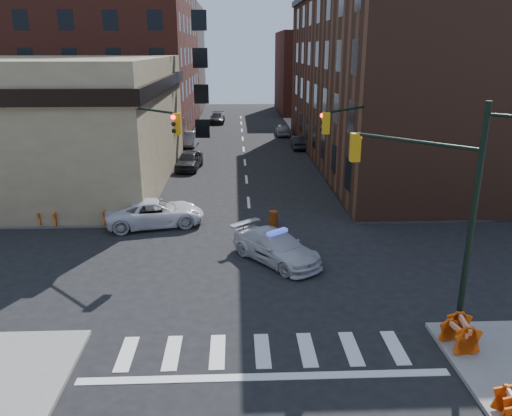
{
  "coord_description": "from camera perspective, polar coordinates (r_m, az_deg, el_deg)",
  "views": [
    {
      "loc": [
        -0.81,
        -21.18,
        9.66
      ],
      "look_at": [
        0.15,
        1.97,
        2.2
      ],
      "focal_mm": 35.0,
      "sensor_mm": 36.0,
      "label": 1
    }
  ],
  "objects": [
    {
      "name": "police_car",
      "position": [
        23.55,
        2.31,
        -4.48
      ],
      "size": [
        4.62,
        5.14,
        1.44
      ],
      "primitive_type": "imported",
      "rotation": [
        0.0,
        0.0,
        0.66
      ],
      "color": "silver",
      "rests_on": "ground"
    },
    {
      "name": "filler_nw",
      "position": [
        84.57,
        -13.27,
        16.27
      ],
      "size": [
        20.0,
        18.0,
        16.0
      ],
      "primitive_type": "cube",
      "color": "brown",
      "rests_on": "ground"
    },
    {
      "name": "barricade_se_d",
      "position": [
        15.76,
        27.13,
        -19.74
      ],
      "size": [
        0.68,
        1.13,
        0.8
      ],
      "primitive_type": null,
      "rotation": [
        0.0,
        0.0,
        1.43
      ],
      "color": "#C53B09",
      "rests_on": "sidewalk_se"
    },
    {
      "name": "parked_car_enear",
      "position": [
        50.53,
        4.87,
        7.49
      ],
      "size": [
        1.42,
        3.88,
        1.27
      ],
      "primitive_type": "imported",
      "rotation": [
        0.0,
        0.0,
        3.16
      ],
      "color": "black",
      "rests_on": "ground"
    },
    {
      "name": "signal_pole_se",
      "position": [
        17.82,
        20.34,
        0.25
      ],
      "size": [
        5.4,
        5.27,
        8.0
      ],
      "rotation": [
        0.0,
        0.0,
        2.36
      ],
      "color": "black",
      "rests_on": "sidewalk_se"
    },
    {
      "name": "pedestrian_b",
      "position": [
        30.4,
        -22.6,
        0.03
      ],
      "size": [
        1.11,
        1.01,
        1.85
      ],
      "primitive_type": "imported",
      "rotation": [
        0.0,
        0.0,
        0.43
      ],
      "color": "black",
      "rests_on": "sidewalk_nw"
    },
    {
      "name": "apartment_block",
      "position": [
        63.73,
        -19.6,
        18.99
      ],
      "size": [
        25.0,
        25.0,
        24.0
      ],
      "primitive_type": "cube",
      "color": "#5F281E",
      "rests_on": "ground"
    },
    {
      "name": "commercial_row_ne",
      "position": [
        45.89,
        15.6,
        13.9
      ],
      "size": [
        14.0,
        34.0,
        14.0
      ],
      "primitive_type": "cube",
      "color": "#502E20",
      "rests_on": "ground"
    },
    {
      "name": "bank_building",
      "position": [
        41.33,
        -25.75,
        8.94
      ],
      "size": [
        22.0,
        22.0,
        9.0
      ],
      "primitive_type": "cube",
      "color": "tan",
      "rests_on": "ground"
    },
    {
      "name": "signal_pole_nw",
      "position": [
        27.51,
        -12.97,
        6.24
      ],
      "size": [
        3.58,
        3.67,
        8.0
      ],
      "rotation": [
        0.0,
        0.0,
        -0.79
      ],
      "color": "black",
      "rests_on": "sidewalk_nw"
    },
    {
      "name": "barricade_se_b",
      "position": [
        18.4,
        22.58,
        -13.07
      ],
      "size": [
        0.77,
        1.33,
        0.95
      ],
      "primitive_type": null,
      "rotation": [
        0.0,
        0.0,
        1.46
      ],
      "color": "#D6420A",
      "rests_on": "sidewalk_se"
    },
    {
      "name": "ground",
      "position": [
        23.29,
        -0.17,
        -6.66
      ],
      "size": [
        140.0,
        140.0,
        0.0
      ],
      "primitive_type": "plane",
      "color": "black",
      "rests_on": "ground"
    },
    {
      "name": "barricade_nw_a",
      "position": [
        29.17,
        -15.89,
        -0.87
      ],
      "size": [
        1.35,
        0.72,
        0.98
      ],
      "primitive_type": null,
      "rotation": [
        0.0,
        0.0,
        0.05
      ],
      "color": "#D05709",
      "rests_on": "sidewalk_nw"
    },
    {
      "name": "pickup",
      "position": [
        28.78,
        -11.45,
        -0.53
      ],
      "size": [
        5.91,
        3.7,
        1.52
      ],
      "primitive_type": "imported",
      "rotation": [
        0.0,
        0.0,
        1.8
      ],
      "color": "silver",
      "rests_on": "ground"
    },
    {
      "name": "tree_ne_far",
      "position": [
        56.14,
        6.27,
        11.43
      ],
      "size": [
        3.0,
        3.0,
        4.85
      ],
      "color": "black",
      "rests_on": "sidewalk_ne"
    },
    {
      "name": "barrel_road",
      "position": [
        28.22,
        2.0,
        -1.23
      ],
      "size": [
        0.65,
        0.65,
        0.88
      ],
      "primitive_type": "cylinder",
      "rotation": [
        0.0,
        0.0,
        0.39
      ],
      "color": "red",
      "rests_on": "ground"
    },
    {
      "name": "parked_car_efar",
      "position": [
        58.18,
        3.08,
        8.93
      ],
      "size": [
        1.63,
        3.95,
        1.34
      ],
      "primitive_type": "imported",
      "rotation": [
        0.0,
        0.0,
        3.13
      ],
      "color": "#94969C",
      "rests_on": "ground"
    },
    {
      "name": "barricade_nw_b",
      "position": [
        30.25,
        -22.55,
        -1.02
      ],
      "size": [
        1.21,
        0.67,
        0.88
      ],
      "primitive_type": null,
      "rotation": [
        0.0,
        0.0,
        -0.08
      ],
      "color": "#D35609",
      "rests_on": "sidewalk_nw"
    },
    {
      "name": "tree_ne_near",
      "position": [
        48.3,
        7.67,
        10.35
      ],
      "size": [
        3.0,
        3.0,
        4.85
      ],
      "color": "black",
      "rests_on": "sidewalk_ne"
    },
    {
      "name": "sidewalk_ne",
      "position": [
        59.73,
        21.33,
        7.4
      ],
      "size": [
        34.0,
        54.5,
        0.15
      ],
      "primitive_type": "cube",
      "color": "gray",
      "rests_on": "ground"
    },
    {
      "name": "signal_pole_ne",
      "position": [
        27.87,
        11.54,
        6.48
      ],
      "size": [
        3.67,
        3.58,
        8.0
      ],
      "rotation": [
        0.0,
        0.0,
        -2.36
      ],
      "color": "black",
      "rests_on": "sidewalk_ne"
    },
    {
      "name": "pedestrian_c",
      "position": [
        33.27,
        -23.78,
        1.24
      ],
      "size": [
        1.1,
        0.8,
        1.73
      ],
      "primitive_type": "imported",
      "rotation": [
        0.0,
        0.0,
        0.42
      ],
      "color": "black",
      "rests_on": "sidewalk_nw"
    },
    {
      "name": "parked_car_wnear",
      "position": [
        41.94,
        -7.66,
        5.44
      ],
      "size": [
        2.33,
        4.66,
        1.53
      ],
      "primitive_type": "imported",
      "rotation": [
        0.0,
        0.0,
        -0.12
      ],
      "color": "black",
      "rests_on": "ground"
    },
    {
      "name": "pedestrian_a",
      "position": [
        30.96,
        -20.05,
        0.71
      ],
      "size": [
        0.84,
        0.76,
        1.93
      ],
      "primitive_type": "imported",
      "rotation": [
        0.0,
        0.0,
        -0.53
      ],
      "color": "black",
      "rests_on": "sidewalk_nw"
    },
    {
      "name": "barricade_se_a",
      "position": [
        18.26,
        21.89,
        -13.51
      ],
      "size": [
        0.76,
        1.16,
        0.8
      ],
      "primitive_type": null,
      "rotation": [
        0.0,
        0.0,
        1.8
      ],
      "color": "#D24409",
      "rests_on": "sidewalk_se"
    },
    {
      "name": "parked_car_wdeep",
      "position": [
        67.99,
        -4.45,
        10.21
      ],
      "size": [
        2.03,
        4.76,
        1.37
      ],
      "primitive_type": "imported",
      "rotation": [
        0.0,
        0.0,
        -0.02
      ],
      "color": "black",
      "rests_on": "ground"
    },
    {
      "name": "parked_car_wfar",
      "position": [
        52.37,
        -7.56,
        7.85
      ],
      "size": [
        1.85,
        4.41,
        1.42
      ],
      "primitive_type": "imported",
      "rotation": [
        0.0,
        0.0,
        -0.08
      ],
      "color": "gray",
      "rests_on": "ground"
    },
    {
      "name": "barrel_bank",
      "position": [
        28.65,
        -11.0,
        -1.24
      ],
      "size": [
        0.66,
        0.66,
        0.9
      ],
      "primitive_type": "cylinder",
      "rotation": [
        0.0,
        0.0,
        0.38
      ],
      "color": "orange",
      "rests_on": "ground"
    },
    {
      "name": "filler_ne",
      "position": [
        80.64,
        8.5,
        15.06
      ],
      "size": [
        16.0,
        16.0,
        12.0
      ],
      "primitive_type": "cube",
      "color": "#5F281E",
      "rests_on": "ground"
    },
    {
      "name": "sidewalk_nw",
      "position": [
        59.1,
        -24.59,
        6.91
      ],
      "size": [
        34.0,
        54.5,
        0.15
      ],
      "primitive_type": "cube",
      "color": "gray",
      "rests_on": "ground"
    }
  ]
}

